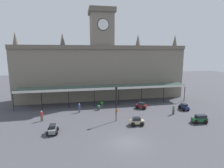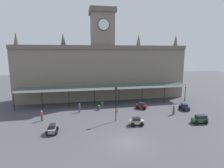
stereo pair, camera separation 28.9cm
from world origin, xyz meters
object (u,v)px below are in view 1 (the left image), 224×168
car_grey_sedan (53,130)px  pedestrian_beside_cars (174,109)px  car_beige_sedan (137,122)px  pedestrian_near_entrance (79,108)px  car_navy_sedan (184,107)px  victorian_lamppost (116,100)px  planter_forecourt_centre (102,104)px  planter_near_kerb (99,107)px  car_green_estate (200,119)px  pedestrian_crossing_forecourt (42,116)px  traffic_cone (117,110)px  car_maroon_sedan (141,106)px

car_grey_sedan → pedestrian_beside_cars: (19.52, 3.65, 0.41)m
car_beige_sedan → pedestrian_near_entrance: pedestrian_near_entrance is taller
car_navy_sedan → car_grey_sedan: size_ratio=1.01×
victorian_lamppost → car_grey_sedan: bearing=-164.2°
car_navy_sedan → planter_forecourt_centre: size_ratio=2.15×
planter_near_kerb → car_green_estate: bearing=-32.5°
pedestrian_near_entrance → victorian_lamppost: (5.54, -5.18, 2.49)m
car_grey_sedan → pedestrian_crossing_forecourt: size_ratio=1.23×
car_green_estate → pedestrian_crossing_forecourt: pedestrian_crossing_forecourt is taller
car_green_estate → car_beige_sedan: size_ratio=1.08×
pedestrian_beside_cars → victorian_lamppost: victorian_lamppost is taller
victorian_lamppost → planter_forecourt_centre: (-1.09, 8.12, -2.91)m
victorian_lamppost → pedestrian_near_entrance: bearing=136.9°
car_green_estate → pedestrian_crossing_forecourt: size_ratio=1.38×
car_navy_sedan → car_beige_sedan: same height
car_green_estate → victorian_lamppost: victorian_lamppost is taller
pedestrian_beside_cars → traffic_cone: bearing=161.4°
car_beige_sedan → pedestrian_beside_cars: (7.71, 3.23, 0.41)m
pedestrian_crossing_forecourt → victorian_lamppost: victorian_lamppost is taller
traffic_cone → planter_forecourt_centre: size_ratio=0.73×
car_green_estate → car_navy_sedan: (1.30, 6.14, -0.06)m
planter_forecourt_centre → car_navy_sedan: bearing=-19.4°
car_green_estate → planter_forecourt_centre: 17.51m
car_green_estate → car_maroon_sedan: 10.43m
car_green_estate → traffic_cone: size_ratio=3.32×
car_navy_sedan → planter_forecourt_centre: 15.55m
car_beige_sedan → pedestrian_beside_cars: size_ratio=1.28×
car_green_estate → pedestrian_beside_cars: bearing=114.2°
car_green_estate → car_grey_sedan: size_ratio=1.13×
pedestrian_crossing_forecourt → car_maroon_sedan: bearing=9.7°
car_maroon_sedan → pedestrian_crossing_forecourt: 17.62m
car_green_estate → pedestrian_near_entrance: (-17.82, 8.37, 0.34)m
car_navy_sedan → car_grey_sedan: same height
pedestrian_crossing_forecourt → victorian_lamppost: bearing=-10.9°
car_maroon_sedan → car_green_estate: bearing=-53.1°
car_navy_sedan → planter_forecourt_centre: bearing=160.6°
car_green_estate → car_navy_sedan: car_green_estate is taller
car_green_estate → pedestrian_crossing_forecourt: 24.23m
pedestrian_crossing_forecourt → traffic_cone: pedestrian_crossing_forecourt is taller
pedestrian_crossing_forecourt → planter_forecourt_centre: 11.86m
car_green_estate → car_maroon_sedan: bearing=126.9°
car_green_estate → pedestrian_beside_cars: pedestrian_beside_cars is taller
car_maroon_sedan → planter_forecourt_centre: car_maroon_sedan is taller
pedestrian_near_entrance → car_navy_sedan: bearing=-6.7°
pedestrian_crossing_forecourt → traffic_cone: (12.48, 1.99, -0.56)m
car_maroon_sedan → car_grey_sedan: size_ratio=1.09×
car_grey_sedan → pedestrian_beside_cars: pedestrian_beside_cars is taller
car_grey_sedan → car_beige_sedan: 11.81m
car_grey_sedan → traffic_cone: car_grey_sedan is taller
car_navy_sedan → pedestrian_near_entrance: size_ratio=1.24×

